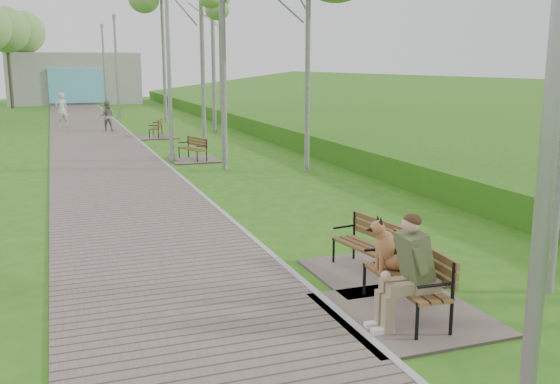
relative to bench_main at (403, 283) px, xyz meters
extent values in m
cube|color=#695B55|center=(-2.45, 17.51, -0.45)|extent=(3.50, 67.00, 0.04)
cube|color=#999993|center=(-0.70, 17.51, -0.44)|extent=(0.10, 67.00, 0.05)
cube|color=#46801E|center=(11.30, 16.01, -0.47)|extent=(14.00, 70.00, 1.60)
cube|color=#9E9E99|center=(-2.20, 47.01, 1.53)|extent=(10.00, 5.00, 4.00)
cube|color=#63C0DE|center=(-2.20, 44.41, 1.03)|extent=(4.00, 0.20, 2.60)
cube|color=#695B55|center=(0.10, 0.05, -0.45)|extent=(1.90, 2.11, 0.04)
cube|color=brown|center=(0.05, 0.05, 0.01)|extent=(0.57, 1.61, 0.04)
cube|color=brown|center=(0.30, 0.03, 0.29)|extent=(0.14, 1.58, 0.35)
cube|color=#695B55|center=(0.43, 1.64, -0.45)|extent=(1.69, 1.88, 0.04)
cube|color=brown|center=(0.38, 1.64, -0.04)|extent=(0.64, 1.46, 0.04)
cube|color=brown|center=(0.60, 1.68, 0.21)|extent=(0.26, 1.40, 0.31)
cube|color=#695B55|center=(0.34, 13.87, -0.45)|extent=(1.53, 1.70, 0.04)
cube|color=brown|center=(0.29, 13.87, -0.08)|extent=(0.76, 1.33, 0.03)
cube|color=brown|center=(0.48, 13.94, 0.15)|extent=(0.43, 1.22, 0.28)
cube|color=#695B55|center=(0.21, 20.90, -0.45)|extent=(1.67, 1.85, 0.04)
cube|color=brown|center=(0.16, 20.90, -0.05)|extent=(0.78, 1.45, 0.04)
cube|color=brown|center=(0.38, 20.84, 0.20)|extent=(0.41, 1.35, 0.31)
cylinder|color=gray|center=(-0.51, -2.77, 2.35)|extent=(0.14, 0.14, 5.63)
cylinder|color=gray|center=(-0.41, 13.79, -0.30)|extent=(0.22, 0.22, 0.33)
cylinder|color=gray|center=(-0.41, 13.79, 2.27)|extent=(0.13, 0.13, 5.47)
cylinder|color=gray|center=(-0.32, 31.68, -0.29)|extent=(0.23, 0.23, 0.34)
cylinder|color=gray|center=(-0.32, 31.68, 2.40)|extent=(0.14, 0.14, 5.73)
cylinder|color=gray|center=(-0.32, 31.68, 5.32)|extent=(0.21, 0.21, 0.29)
cylinder|color=gray|center=(-0.48, 38.65, -0.30)|extent=(0.22, 0.22, 0.34)
cylinder|color=gray|center=(-0.48, 38.65, 2.34)|extent=(0.13, 0.13, 5.61)
cylinder|color=gray|center=(-0.48, 38.65, 5.20)|extent=(0.20, 0.20, 0.28)
imported|color=silver|center=(-3.56, 27.59, 0.39)|extent=(0.73, 0.60, 1.72)
imported|color=gray|center=(-1.59, 24.18, 0.26)|extent=(0.83, 0.73, 1.45)
cylinder|color=silver|center=(0.81, 11.66, 3.99)|extent=(0.19, 0.19, 8.91)
cylinder|color=silver|center=(3.02, 10.51, 3.54)|extent=(0.18, 0.18, 8.01)
cylinder|color=silver|center=(1.43, 17.00, 3.43)|extent=(0.16, 0.16, 7.79)
cylinder|color=silver|center=(3.07, 21.92, 4.74)|extent=(0.19, 0.19, 10.42)
cylinder|color=silver|center=(1.84, 28.08, 4.51)|extent=(0.19, 0.19, 9.95)
cylinder|color=silver|center=(4.42, 25.85, 3.94)|extent=(0.15, 0.15, 8.82)
camera|label=1|loc=(-3.97, -6.43, 2.69)|focal=40.00mm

